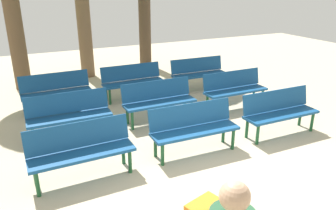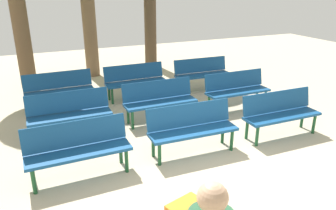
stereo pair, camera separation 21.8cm
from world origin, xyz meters
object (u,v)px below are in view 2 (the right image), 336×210
bench_r1_c0 (69,111)px  bench_r2_c0 (59,88)px  bench_r0_c1 (192,126)px  bench_r1_c2 (237,88)px  bench_r2_c2 (202,72)px  bench_r0_c0 (78,146)px  bench_r1_c1 (159,98)px  bench_r2_c1 (135,79)px  bench_r0_c2 (280,111)px

bench_r1_c0 → bench_r2_c0: 1.63m
bench_r0_c1 → bench_r1_c2: bearing=39.2°
bench_r0_c1 → bench_r2_c0: (-1.90, 3.22, 0.00)m
bench_r1_c2 → bench_r2_c2: (-0.04, 1.63, 0.00)m
bench_r1_c0 → bench_r1_c2: same height
bench_r2_c0 → bench_r0_c1: bearing=-60.3°
bench_r2_c0 → bench_r2_c2: same height
bench_r1_c2 → bench_r2_c2: size_ratio=0.99×
bench_r0_c0 → bench_r2_c0: size_ratio=1.00×
bench_r1_c0 → bench_r1_c1: same height
bench_r2_c1 → bench_r2_c2: bearing=-2.0°
bench_r0_c2 → bench_r2_c2: bearing=89.8°
bench_r0_c0 → bench_r0_c2: (3.91, -0.10, 0.00)m
bench_r0_c0 → bench_r0_c1: 1.98m
bench_r1_c1 → bench_r2_c2: bearing=39.6°
bench_r0_c2 → bench_r1_c2: bearing=87.7°
bench_r1_c0 → bench_r2_c2: bearing=23.0°
bench_r1_c0 → bench_r2_c0: size_ratio=1.00×
bench_r0_c2 → bench_r2_c0: 5.06m
bench_r0_c1 → bench_r0_c0: bearing=-178.9°
bench_r0_c1 → bench_r2_c2: 3.73m
bench_r1_c0 → bench_r0_c0: bearing=-92.4°
bench_r0_c0 → bench_r1_c1: same height
bench_r0_c1 → bench_r1_c0: same height
bench_r0_c1 → bench_r1_c0: size_ratio=1.01×
bench_r1_c1 → bench_r2_c2: (1.95, 1.59, 0.00)m
bench_r1_c1 → bench_r0_c0: bearing=-141.9°
bench_r2_c1 → bench_r2_c0: bearing=179.9°
bench_r0_c2 → bench_r2_c1: same height
bench_r2_c0 → bench_r2_c2: (3.88, -0.06, 0.00)m
bench_r0_c1 → bench_r1_c2: size_ratio=1.01×
bench_r0_c2 → bench_r2_c0: same height
bench_r0_c1 → bench_r1_c2: 2.53m
bench_r2_c1 → bench_r2_c2: size_ratio=0.99×
bench_r2_c0 → bench_r2_c1: same height
bench_r1_c1 → bench_r1_c2: (1.99, -0.04, 0.00)m
bench_r0_c0 → bench_r1_c2: same height
bench_r2_c0 → bench_r1_c1: bearing=-41.4°
bench_r2_c2 → bench_r1_c1: bearing=-139.2°
bench_r1_c0 → bench_r1_c2: size_ratio=1.00×
bench_r1_c0 → bench_r1_c1: (1.91, -0.01, 0.00)m
bench_r2_c0 → bench_r2_c1: bearing=-0.7°
bench_r0_c2 → bench_r2_c2: size_ratio=1.00×
bench_r1_c2 → bench_r2_c2: 1.63m
bench_r1_c2 → bench_r2_c1: (-1.99, 1.69, 0.00)m
bench_r1_c0 → bench_r1_c1: 1.91m
bench_r2_c2 → bench_r0_c0: bearing=-139.9°
bench_r0_c0 → bench_r0_c1: (1.98, -0.03, 0.00)m
bench_r1_c0 → bench_r1_c1: size_ratio=1.00×
bench_r1_c0 → bench_r2_c2: same height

